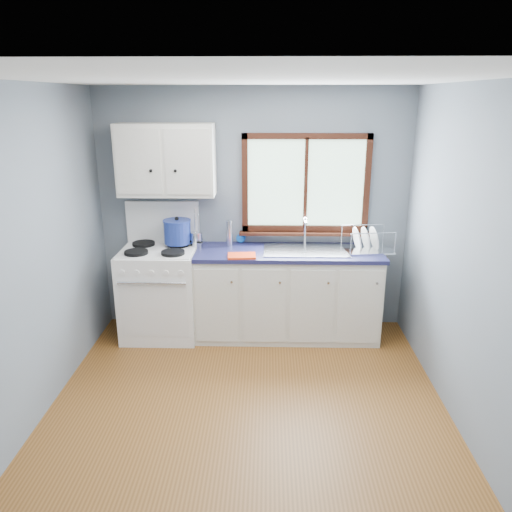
{
  "coord_description": "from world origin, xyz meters",
  "views": [
    {
      "loc": [
        0.16,
        -3.29,
        2.39
      ],
      "look_at": [
        0.05,
        0.9,
        1.05
      ],
      "focal_mm": 35.0,
      "sensor_mm": 36.0,
      "label": 1
    }
  ],
  "objects_px": {
    "gas_range": "(161,290)",
    "dish_rack": "(366,244)",
    "skillet": "(179,240)",
    "utensil_crock": "(197,239)",
    "base_cabinets": "(287,298)",
    "sink": "(306,257)",
    "thermos": "(229,233)",
    "stockpot": "(177,231)"
  },
  "relations": [
    {
      "from": "gas_range",
      "to": "dish_rack",
      "type": "bearing_deg",
      "value": 1.44
    },
    {
      "from": "skillet",
      "to": "utensil_crock",
      "type": "relative_size",
      "value": 1.08
    },
    {
      "from": "base_cabinets",
      "to": "skillet",
      "type": "height_order",
      "value": "skillet"
    },
    {
      "from": "base_cabinets",
      "to": "sink",
      "type": "xyz_separation_m",
      "value": [
        0.18,
        -0.0,
        0.45
      ]
    },
    {
      "from": "sink",
      "to": "thermos",
      "type": "relative_size",
      "value": 3.11
    },
    {
      "from": "sink",
      "to": "utensil_crock",
      "type": "distance_m",
      "value": 1.13
    },
    {
      "from": "gas_range",
      "to": "base_cabinets",
      "type": "distance_m",
      "value": 1.31
    },
    {
      "from": "skillet",
      "to": "dish_rack",
      "type": "xyz_separation_m",
      "value": [
        1.9,
        -0.1,
        -0.0
      ]
    },
    {
      "from": "gas_range",
      "to": "skillet",
      "type": "relative_size",
      "value": 3.19
    },
    {
      "from": "stockpot",
      "to": "dish_rack",
      "type": "bearing_deg",
      "value": -2.21
    },
    {
      "from": "sink",
      "to": "skillet",
      "type": "distance_m",
      "value": 1.31
    },
    {
      "from": "stockpot",
      "to": "thermos",
      "type": "distance_m",
      "value": 0.53
    },
    {
      "from": "sink",
      "to": "stockpot",
      "type": "relative_size",
      "value": 2.71
    },
    {
      "from": "gas_range",
      "to": "dish_rack",
      "type": "xyz_separation_m",
      "value": [
        2.09,
        0.05,
        0.49
      ]
    },
    {
      "from": "skillet",
      "to": "stockpot",
      "type": "relative_size",
      "value": 1.37
    },
    {
      "from": "skillet",
      "to": "stockpot",
      "type": "xyz_separation_m",
      "value": [
        -0.01,
        -0.02,
        0.1
      ]
    },
    {
      "from": "base_cabinets",
      "to": "thermos",
      "type": "distance_m",
      "value": 0.89
    },
    {
      "from": "base_cabinets",
      "to": "dish_rack",
      "type": "bearing_deg",
      "value": 2.46
    },
    {
      "from": "sink",
      "to": "skillet",
      "type": "xyz_separation_m",
      "value": [
        -1.29,
        0.13,
        0.13
      ]
    },
    {
      "from": "gas_range",
      "to": "base_cabinets",
      "type": "relative_size",
      "value": 0.74
    },
    {
      "from": "base_cabinets",
      "to": "utensil_crock",
      "type": "height_order",
      "value": "utensil_crock"
    },
    {
      "from": "gas_range",
      "to": "utensil_crock",
      "type": "xyz_separation_m",
      "value": [
        0.37,
        0.12,
        0.51
      ]
    },
    {
      "from": "gas_range",
      "to": "thermos",
      "type": "bearing_deg",
      "value": 13.36
    },
    {
      "from": "sink",
      "to": "gas_range",
      "type": "bearing_deg",
      "value": -179.29
    },
    {
      "from": "stockpot",
      "to": "dish_rack",
      "type": "xyz_separation_m",
      "value": [
        1.91,
        -0.07,
        -0.1
      ]
    },
    {
      "from": "stockpot",
      "to": "sink",
      "type": "bearing_deg",
      "value": -4.72
    },
    {
      "from": "utensil_crock",
      "to": "thermos",
      "type": "relative_size",
      "value": 1.46
    },
    {
      "from": "stockpot",
      "to": "utensil_crock",
      "type": "height_order",
      "value": "utensil_crock"
    },
    {
      "from": "stockpot",
      "to": "utensil_crock",
      "type": "relative_size",
      "value": 0.79
    },
    {
      "from": "gas_range",
      "to": "base_cabinets",
      "type": "xyz_separation_m",
      "value": [
        1.31,
        0.02,
        -0.08
      ]
    },
    {
      "from": "utensil_crock",
      "to": "sink",
      "type": "bearing_deg",
      "value": -5.43
    },
    {
      "from": "skillet",
      "to": "utensil_crock",
      "type": "xyz_separation_m",
      "value": [
        0.18,
        -0.02,
        0.01
      ]
    },
    {
      "from": "stockpot",
      "to": "dish_rack",
      "type": "relative_size",
      "value": 0.61
    },
    {
      "from": "gas_range",
      "to": "thermos",
      "type": "height_order",
      "value": "gas_range"
    },
    {
      "from": "base_cabinets",
      "to": "sink",
      "type": "bearing_deg",
      "value": -0.13
    },
    {
      "from": "utensil_crock",
      "to": "thermos",
      "type": "xyz_separation_m",
      "value": [
        0.33,
        0.04,
        0.05
      ]
    },
    {
      "from": "base_cabinets",
      "to": "stockpot",
      "type": "height_order",
      "value": "stockpot"
    },
    {
      "from": "thermos",
      "to": "dish_rack",
      "type": "distance_m",
      "value": 1.39
    },
    {
      "from": "thermos",
      "to": "utensil_crock",
      "type": "bearing_deg",
      "value": -172.5
    },
    {
      "from": "skillet",
      "to": "base_cabinets",
      "type": "bearing_deg",
      "value": 14.0
    },
    {
      "from": "sink",
      "to": "stockpot",
      "type": "height_order",
      "value": "stockpot"
    },
    {
      "from": "stockpot",
      "to": "utensil_crock",
      "type": "xyz_separation_m",
      "value": [
        0.19,
        -0.0,
        -0.08
      ]
    }
  ]
}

